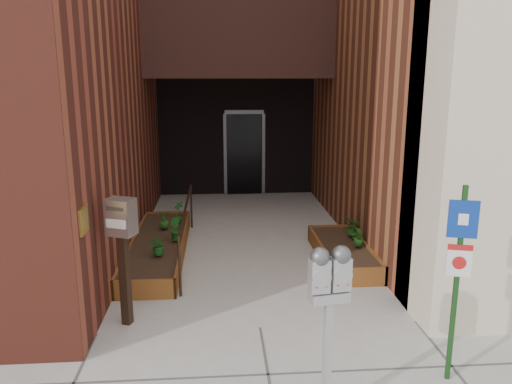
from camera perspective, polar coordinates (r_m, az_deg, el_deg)
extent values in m
plane|color=#9E9991|center=(6.44, 0.46, -15.26)|extent=(80.00, 80.00, 0.00)
cube|color=beige|center=(6.64, 22.92, 4.63)|extent=(1.10, 1.20, 4.40)
cube|color=black|center=(11.69, -2.11, 17.78)|extent=(4.20, 2.00, 2.00)
cube|color=black|center=(13.14, -2.27, 6.36)|extent=(4.00, 0.30, 3.00)
cube|color=black|center=(13.04, -1.34, 4.31)|extent=(0.90, 0.06, 2.10)
cube|color=#B79338|center=(5.86, -19.14, -3.10)|extent=(0.04, 0.30, 0.30)
cube|color=brown|center=(7.26, -12.68, -10.85)|extent=(0.90, 0.04, 0.30)
cube|color=brown|center=(10.59, -10.01, -3.00)|extent=(0.90, 0.04, 0.30)
cube|color=brown|center=(8.96, -13.83, -6.20)|extent=(0.04, 3.60, 0.30)
cube|color=brown|center=(8.86, -8.31, -6.17)|extent=(0.04, 3.60, 0.30)
cube|color=black|center=(8.91, -11.08, -6.31)|extent=(0.82, 3.52, 0.26)
cube|color=brown|center=(7.65, 11.92, -9.52)|extent=(0.80, 0.04, 0.30)
cube|color=brown|center=(9.62, 8.36, -4.61)|extent=(0.80, 0.04, 0.30)
cube|color=brown|center=(8.54, 7.44, -6.90)|extent=(0.04, 2.20, 0.30)
cube|color=brown|center=(8.72, 12.37, -6.67)|extent=(0.04, 2.20, 0.30)
cube|color=black|center=(8.63, 9.93, -6.91)|extent=(0.72, 2.12, 0.26)
cylinder|color=black|center=(7.16, -8.71, -8.41)|extent=(0.04, 0.04, 0.90)
cylinder|color=black|center=(10.30, -7.40, -1.63)|extent=(0.04, 0.04, 0.90)
cylinder|color=black|center=(8.59, -8.03, -1.68)|extent=(0.04, 3.30, 0.04)
cube|color=#B2B2B4|center=(4.78, 8.10, -18.48)|extent=(0.08, 0.08, 1.14)
cube|color=#B2B2B4|center=(4.49, 8.36, -11.76)|extent=(0.36, 0.19, 0.09)
cube|color=#B2B2B4|center=(4.37, 7.25, -9.47)|extent=(0.19, 0.14, 0.30)
sphere|color=#59595B|center=(4.31, 7.31, -7.36)|extent=(0.17, 0.17, 0.17)
cube|color=white|center=(4.31, 7.54, -9.48)|extent=(0.10, 0.02, 0.06)
cube|color=#B21414|center=(4.35, 7.50, -10.59)|extent=(0.10, 0.02, 0.03)
cube|color=#B2B2B4|center=(4.44, 9.62, -9.18)|extent=(0.19, 0.14, 0.30)
sphere|color=#59595B|center=(4.38, 9.71, -7.10)|extent=(0.17, 0.17, 0.17)
cube|color=white|center=(4.38, 9.94, -9.19)|extent=(0.10, 0.02, 0.06)
cube|color=#B21414|center=(4.42, 9.90, -10.28)|extent=(0.10, 0.02, 0.03)
cube|color=#163C16|center=(5.42, 21.88, -9.95)|extent=(0.06, 0.06, 2.06)
cube|color=navy|center=(5.17, 22.60, -2.89)|extent=(0.27, 0.09, 0.37)
cube|color=white|center=(5.16, 22.61, -2.90)|extent=(0.09, 0.04, 0.11)
cube|color=white|center=(5.29, 22.20, -7.27)|extent=(0.23, 0.08, 0.33)
cube|color=#B21414|center=(5.24, 22.34, -5.90)|extent=(0.23, 0.07, 0.06)
cylinder|color=#B21414|center=(5.29, 22.20, -7.50)|extent=(0.13, 0.05, 0.13)
cube|color=black|center=(6.50, -14.74, -9.65)|extent=(0.14, 0.14, 1.19)
cube|color=#ACACAE|center=(6.23, -15.17, -2.76)|extent=(0.39, 0.34, 0.45)
cube|color=#59595B|center=(6.10, -15.87, -1.89)|extent=(0.22, 0.10, 0.04)
cube|color=white|center=(6.15, -15.76, -3.54)|extent=(0.24, 0.11, 0.11)
imported|color=#19581A|center=(8.06, -11.08, -5.92)|extent=(0.38, 0.38, 0.32)
imported|color=#175117|center=(8.70, -9.27, -4.21)|extent=(0.29, 0.29, 0.38)
imported|color=#225B1A|center=(9.41, -10.49, -3.13)|extent=(0.21, 0.21, 0.32)
imported|color=#18541B|center=(9.71, -8.77, -2.26)|extent=(0.30, 0.30, 0.41)
imported|color=#1F5D1A|center=(8.49, 11.64, -5.05)|extent=(0.23, 0.23, 0.30)
imported|color=#205819|center=(8.81, 11.20, -4.11)|extent=(0.28, 0.28, 0.37)
imported|color=#255317|center=(8.99, 10.87, -3.89)|extent=(0.40, 0.40, 0.32)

